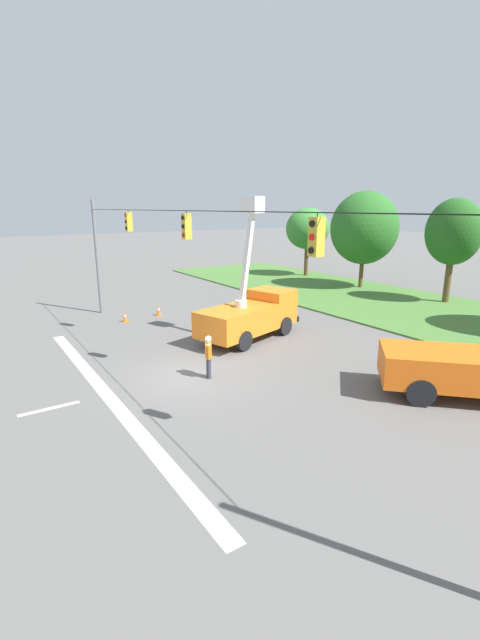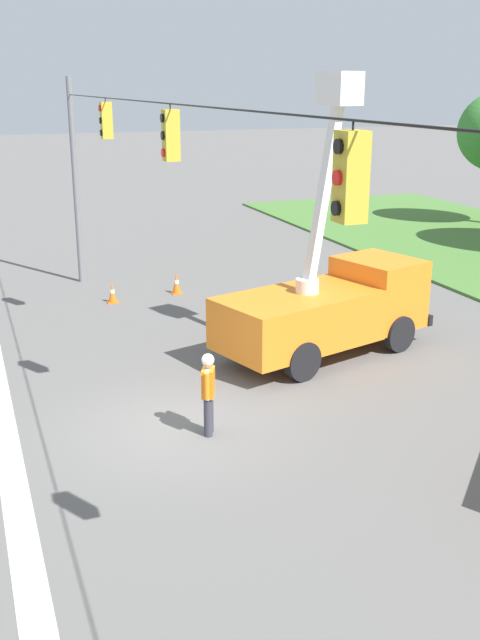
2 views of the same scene
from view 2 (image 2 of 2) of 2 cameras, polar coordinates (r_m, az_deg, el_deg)
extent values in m
plane|color=#605E5B|center=(16.15, -4.58, -8.02)|extent=(200.00, 200.00, 0.00)
cube|color=silver|center=(15.68, -17.23, -9.63)|extent=(17.60, 0.50, 0.01)
cylinder|color=slate|center=(27.53, -12.43, 10.16)|extent=(0.20, 0.20, 7.20)
cylinder|color=black|center=(14.58, -5.24, 16.08)|extent=(26.00, 0.03, 0.03)
cylinder|color=black|center=(20.98, -10.23, 16.18)|extent=(0.02, 0.02, 0.10)
cube|color=gold|center=(20.99, -10.15, 14.74)|extent=(0.32, 0.28, 0.96)
cylinder|color=red|center=(20.95, -10.64, 15.59)|extent=(0.16, 0.05, 0.16)
cylinder|color=black|center=(20.96, -10.59, 14.71)|extent=(0.16, 0.05, 0.16)
cylinder|color=black|center=(20.98, -10.54, 13.84)|extent=(0.16, 0.05, 0.16)
cylinder|color=black|center=(14.68, -5.35, 15.89)|extent=(0.02, 0.02, 0.10)
cube|color=gold|center=(14.71, -5.29, 13.83)|extent=(0.32, 0.28, 0.96)
cylinder|color=black|center=(14.65, -5.95, 15.05)|extent=(0.16, 0.05, 0.16)
cylinder|color=black|center=(14.67, -5.91, 13.80)|extent=(0.16, 0.05, 0.16)
cylinder|color=red|center=(14.69, -5.87, 12.56)|extent=(0.16, 0.05, 0.16)
cylinder|color=black|center=(8.07, 8.62, 14.46)|extent=(0.02, 0.02, 0.10)
cube|color=gold|center=(8.11, 8.45, 10.72)|extent=(0.32, 0.28, 0.96)
cylinder|color=black|center=(8.00, 7.52, 12.97)|extent=(0.16, 0.05, 0.16)
cylinder|color=red|center=(8.04, 7.43, 10.70)|extent=(0.16, 0.05, 0.16)
cylinder|color=black|center=(8.08, 7.34, 8.45)|extent=(0.16, 0.05, 0.16)
cube|color=orange|center=(19.33, 4.41, 0.06)|extent=(3.38, 4.64, 1.33)
cube|color=orange|center=(21.27, 10.47, 2.18)|extent=(2.62, 2.34, 1.85)
cube|color=#1E2838|center=(21.64, 11.64, 3.26)|extent=(1.89, 0.65, 0.83)
cube|color=black|center=(22.18, 12.07, 0.64)|extent=(2.24, 0.81, 0.30)
cylinder|color=black|center=(22.05, 7.92, 0.36)|extent=(0.55, 1.04, 1.00)
cylinder|color=black|center=(20.69, 12.01, -1.02)|extent=(0.55, 1.04, 1.00)
cylinder|color=black|center=(19.85, 0.75, -1.43)|extent=(0.55, 1.04, 1.00)
cylinder|color=black|center=(18.33, 4.79, -3.13)|extent=(0.55, 1.04, 1.00)
cylinder|color=silver|center=(19.28, 5.14, 2.61)|extent=(0.60, 0.60, 0.36)
cube|color=white|center=(19.13, 6.32, 9.21)|extent=(0.55, 1.14, 4.81)
cube|color=white|center=(19.24, 7.60, 17.09)|extent=(1.09, 1.02, 0.80)
cylinder|color=#383842|center=(15.67, -2.36, -7.09)|extent=(0.18, 0.18, 0.85)
cylinder|color=#383842|center=(15.49, -2.45, -7.40)|extent=(0.18, 0.18, 0.85)
cube|color=orange|center=(15.29, -2.44, -4.78)|extent=(0.46, 0.39, 0.60)
cube|color=silver|center=(15.29, -2.44, -4.78)|extent=(0.42, 0.25, 0.62)
cylinder|color=orange|center=(15.53, -2.33, -4.30)|extent=(0.11, 0.11, 0.55)
cylinder|color=orange|center=(15.04, -2.56, -5.06)|extent=(0.11, 0.11, 0.55)
sphere|color=tan|center=(15.14, -2.46, -3.27)|extent=(0.22, 0.22, 0.22)
sphere|color=white|center=(15.12, -2.46, -3.06)|extent=(0.26, 0.26, 0.26)
cube|color=orange|center=(23.40, 4.35, 0.25)|extent=(0.36, 0.36, 0.03)
cone|color=orange|center=(23.30, 4.37, 1.09)|extent=(0.28, 0.28, 0.69)
cylinder|color=white|center=(23.29, 4.37, 1.18)|extent=(0.17, 0.17, 0.12)
cube|color=orange|center=(25.27, -9.67, 1.36)|extent=(0.36, 0.36, 0.03)
cone|color=orange|center=(25.18, -9.71, 2.09)|extent=(0.25, 0.25, 0.63)
cylinder|color=white|center=(25.17, -9.71, 2.16)|extent=(0.16, 0.16, 0.11)
cube|color=orange|center=(26.08, -4.85, 2.06)|extent=(0.36, 0.36, 0.03)
cone|color=orange|center=(25.99, -4.87, 2.83)|extent=(0.28, 0.28, 0.69)
cylinder|color=white|center=(25.98, -4.87, 2.90)|extent=(0.17, 0.17, 0.12)
camera|label=1|loc=(3.65, -121.16, -13.14)|focal=24.00mm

